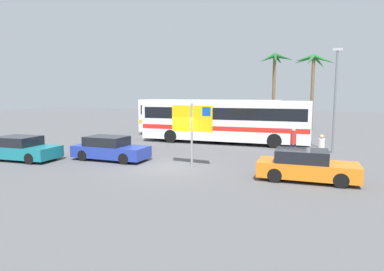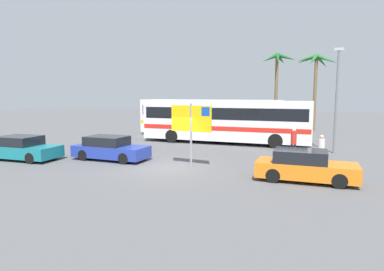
# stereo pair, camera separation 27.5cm
# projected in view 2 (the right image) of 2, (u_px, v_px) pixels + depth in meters

# --- Properties ---
(ground) EXTENTS (120.00, 120.00, 0.00)m
(ground) POSITION_uv_depth(u_px,v_px,m) (166.00, 167.00, 16.75)
(ground) COLOR #565659
(bus_front_coach) EXTENTS (12.37, 2.72, 3.17)m
(bus_front_coach) POSITION_uv_depth(u_px,v_px,m) (225.00, 119.00, 24.88)
(bus_front_coach) COLOR white
(bus_front_coach) RESTS_ON ground
(bus_rear_coach) EXTENTS (12.37, 2.72, 3.17)m
(bus_rear_coach) POSITION_uv_depth(u_px,v_px,m) (210.00, 116.00, 29.14)
(bus_rear_coach) COLOR white
(bus_rear_coach) RESTS_ON ground
(ferry_sign) EXTENTS (2.19, 0.29, 3.20)m
(ferry_sign) POSITION_uv_depth(u_px,v_px,m) (192.00, 121.00, 16.52)
(ferry_sign) COLOR gray
(ferry_sign) RESTS_ON ground
(car_blue) EXTENTS (4.27, 1.78, 1.32)m
(car_blue) POSITION_uv_depth(u_px,v_px,m) (110.00, 148.00, 18.60)
(car_blue) COLOR #23389E
(car_blue) RESTS_ON ground
(car_orange) EXTENTS (4.10, 1.67, 1.32)m
(car_orange) POSITION_uv_depth(u_px,v_px,m) (304.00, 166.00, 14.02)
(car_orange) COLOR orange
(car_orange) RESTS_ON ground
(car_teal) EXTENTS (4.16, 1.94, 1.32)m
(car_teal) POSITION_uv_depth(u_px,v_px,m) (22.00, 148.00, 18.67)
(car_teal) COLOR #19757F
(car_teal) RESTS_ON ground
(pedestrian_by_bus) EXTENTS (0.32, 0.32, 1.62)m
(pedestrian_by_bus) POSITION_uv_depth(u_px,v_px,m) (321.00, 148.00, 16.88)
(pedestrian_by_bus) COLOR #1E2347
(pedestrian_by_bus) RESTS_ON ground
(pedestrian_crossing_lot) EXTENTS (0.32, 0.32, 1.78)m
(pedestrian_crossing_lot) POSITION_uv_depth(u_px,v_px,m) (294.00, 141.00, 18.66)
(pedestrian_crossing_lot) COLOR #1E2347
(pedestrian_crossing_lot) RESTS_ON ground
(lamp_post_left_side) EXTENTS (0.56, 0.20, 6.43)m
(lamp_post_left_side) POSITION_uv_depth(u_px,v_px,m) (337.00, 96.00, 20.34)
(lamp_post_left_side) COLOR slate
(lamp_post_left_side) RESTS_ON ground
(palm_tree_seaside) EXTENTS (4.06, 4.08, 7.64)m
(palm_tree_seaside) POSITION_uv_depth(u_px,v_px,m) (316.00, 67.00, 32.82)
(palm_tree_seaside) COLOR brown
(palm_tree_seaside) RESTS_ON ground
(palm_tree_inland) EXTENTS (3.52, 3.51, 7.72)m
(palm_tree_inland) POSITION_uv_depth(u_px,v_px,m) (277.00, 69.00, 32.97)
(palm_tree_inland) COLOR brown
(palm_tree_inland) RESTS_ON ground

